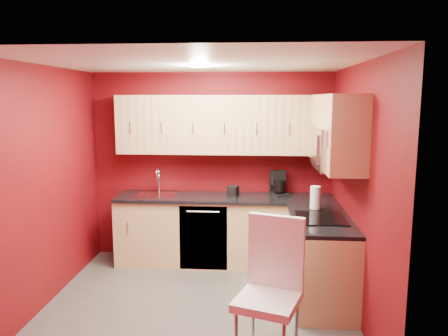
# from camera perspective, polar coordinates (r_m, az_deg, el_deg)

# --- Properties ---
(floor) EXTENTS (3.20, 3.20, 0.00)m
(floor) POSITION_cam_1_polar(r_m,az_deg,el_deg) (4.84, -3.40, -17.40)
(floor) COLOR #4F4C4A
(floor) RESTS_ON ground
(ceiling) EXTENTS (3.20, 3.20, 0.00)m
(ceiling) POSITION_cam_1_polar(r_m,az_deg,el_deg) (4.35, -3.72, 13.57)
(ceiling) COLOR white
(ceiling) RESTS_ON wall_back
(wall_back) EXTENTS (3.20, 0.00, 3.20)m
(wall_back) POSITION_cam_1_polar(r_m,az_deg,el_deg) (5.90, -1.61, 0.21)
(wall_back) COLOR #64090C
(wall_back) RESTS_ON floor
(wall_front) EXTENTS (3.20, 0.00, 3.20)m
(wall_front) POSITION_cam_1_polar(r_m,az_deg,el_deg) (3.00, -7.42, -8.62)
(wall_front) COLOR #64090C
(wall_front) RESTS_ON floor
(wall_left) EXTENTS (0.00, 3.00, 3.00)m
(wall_left) POSITION_cam_1_polar(r_m,az_deg,el_deg) (4.91, -22.43, -2.29)
(wall_left) COLOR #64090C
(wall_left) RESTS_ON floor
(wall_right) EXTENTS (0.00, 3.00, 3.00)m
(wall_right) POSITION_cam_1_polar(r_m,az_deg,el_deg) (4.51, 17.08, -2.95)
(wall_right) COLOR #64090C
(wall_right) RESTS_ON floor
(base_cabinets_back) EXTENTS (2.80, 0.60, 0.87)m
(base_cabinets_back) POSITION_cam_1_polar(r_m,az_deg,el_deg) (5.77, 0.12, -8.29)
(base_cabinets_back) COLOR tan
(base_cabinets_back) RESTS_ON floor
(base_cabinets_right) EXTENTS (0.60, 1.30, 0.87)m
(base_cabinets_right) POSITION_cam_1_polar(r_m,az_deg,el_deg) (4.91, 12.49, -11.68)
(base_cabinets_right) COLOR tan
(base_cabinets_right) RESTS_ON floor
(countertop_back) EXTENTS (2.80, 0.63, 0.04)m
(countertop_back) POSITION_cam_1_polar(r_m,az_deg,el_deg) (5.64, 0.11, -3.92)
(countertop_back) COLOR black
(countertop_back) RESTS_ON base_cabinets_back
(countertop_right) EXTENTS (0.63, 1.27, 0.04)m
(countertop_right) POSITION_cam_1_polar(r_m,az_deg,el_deg) (4.76, 12.52, -6.61)
(countertop_right) COLOR black
(countertop_right) RESTS_ON base_cabinets_right
(upper_cabinets_back) EXTENTS (2.80, 0.35, 0.75)m
(upper_cabinets_back) POSITION_cam_1_polar(r_m,az_deg,el_deg) (5.64, 0.22, 5.69)
(upper_cabinets_back) COLOR tan
(upper_cabinets_back) RESTS_ON wall_back
(upper_cabinets_right) EXTENTS (0.35, 1.55, 0.75)m
(upper_cabinets_right) POSITION_cam_1_polar(r_m,az_deg,el_deg) (4.82, 14.23, 5.58)
(upper_cabinets_right) COLOR tan
(upper_cabinets_right) RESTS_ON wall_right
(microwave) EXTENTS (0.42, 0.76, 0.42)m
(microwave) POSITION_cam_1_polar(r_m,az_deg,el_deg) (4.59, 14.26, 2.58)
(microwave) COLOR silver
(microwave) RESTS_ON upper_cabinets_right
(cooktop) EXTENTS (0.50, 0.55, 0.01)m
(cooktop) POSITION_cam_1_polar(r_m,az_deg,el_deg) (4.72, 12.53, -6.43)
(cooktop) COLOR black
(cooktop) RESTS_ON countertop_right
(sink) EXTENTS (0.52, 0.42, 0.35)m
(sink) POSITION_cam_1_polar(r_m,az_deg,el_deg) (5.78, -8.83, -3.16)
(sink) COLOR silver
(sink) RESTS_ON countertop_back
(dishwasher_front) EXTENTS (0.60, 0.02, 0.82)m
(dishwasher_front) POSITION_cam_1_polar(r_m,az_deg,el_deg) (5.52, -2.72, -9.12)
(dishwasher_front) COLOR black
(dishwasher_front) RESTS_ON base_cabinets_back
(downlight) EXTENTS (0.20, 0.20, 0.01)m
(downlight) POSITION_cam_1_polar(r_m,az_deg,el_deg) (4.65, -3.20, 13.10)
(downlight) COLOR white
(downlight) RESTS_ON ceiling
(coffee_maker) EXTENTS (0.27, 0.31, 0.32)m
(coffee_maker) POSITION_cam_1_polar(r_m,az_deg,el_deg) (5.71, 7.30, -2.00)
(coffee_maker) COLOR black
(coffee_maker) RESTS_ON countertop_back
(napkin_holder) EXTENTS (0.16, 0.16, 0.13)m
(napkin_holder) POSITION_cam_1_polar(r_m,az_deg,el_deg) (5.64, 1.20, -3.03)
(napkin_holder) COLOR black
(napkin_holder) RESTS_ON countertop_back
(paper_towel) EXTENTS (0.20, 0.20, 0.27)m
(paper_towel) POSITION_cam_1_polar(r_m,az_deg,el_deg) (5.04, 11.84, -3.87)
(paper_towel) COLOR silver
(paper_towel) RESTS_ON countertop_right
(dining_chair) EXTENTS (0.62, 0.63, 1.19)m
(dining_chair) POSITION_cam_1_polar(r_m,az_deg,el_deg) (3.70, 5.73, -15.93)
(dining_chair) COLOR white
(dining_chair) RESTS_ON floor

